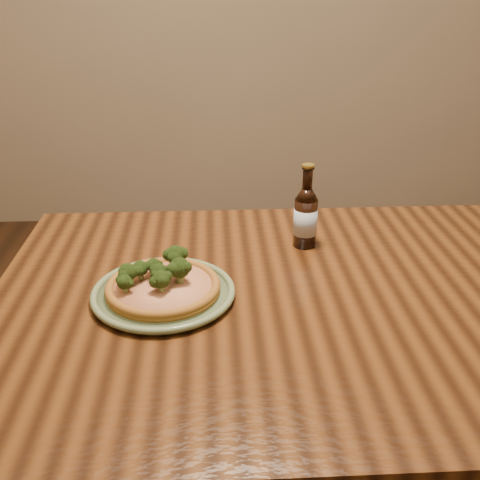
{
  "coord_description": "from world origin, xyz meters",
  "views": [
    {
      "loc": [
        -0.35,
        -0.86,
        1.33
      ],
      "look_at": [
        -0.29,
        0.21,
        0.82
      ],
      "focal_mm": 42.0,
      "sensor_mm": 36.0,
      "label": 1
    }
  ],
  "objects_px": {
    "table": "(382,330)",
    "pizza": "(162,284)",
    "plate": "(164,293)",
    "beer_bottle": "(306,216)"
  },
  "relations": [
    {
      "from": "table",
      "to": "pizza",
      "type": "height_order",
      "value": "pizza"
    },
    {
      "from": "plate",
      "to": "beer_bottle",
      "type": "height_order",
      "value": "beer_bottle"
    },
    {
      "from": "beer_bottle",
      "to": "pizza",
      "type": "bearing_deg",
      "value": -150.79
    },
    {
      "from": "table",
      "to": "pizza",
      "type": "bearing_deg",
      "value": 179.25
    },
    {
      "from": "plate",
      "to": "beer_bottle",
      "type": "relative_size",
      "value": 1.43
    },
    {
      "from": "table",
      "to": "plate",
      "type": "distance_m",
      "value": 0.46
    },
    {
      "from": "pizza",
      "to": "plate",
      "type": "bearing_deg",
      "value": -60.38
    },
    {
      "from": "plate",
      "to": "pizza",
      "type": "distance_m",
      "value": 0.02
    },
    {
      "from": "table",
      "to": "beer_bottle",
      "type": "height_order",
      "value": "beer_bottle"
    },
    {
      "from": "plate",
      "to": "table",
      "type": "bearing_deg",
      "value": -0.38
    }
  ]
}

